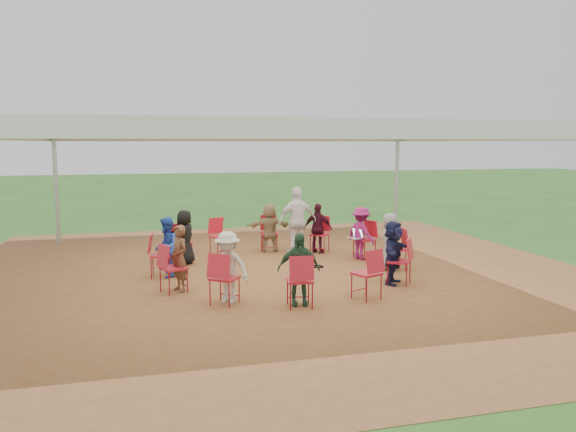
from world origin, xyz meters
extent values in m
plane|color=#26531A|center=(0.00, 0.00, 0.00)|extent=(80.00, 80.00, 0.00)
plane|color=brown|center=(0.00, 0.00, 0.01)|extent=(13.00, 13.00, 0.00)
cylinder|color=#B2B2B7|center=(-5.00, 5.00, 1.50)|extent=(0.12, 0.12, 3.00)
cylinder|color=#B2B2B7|center=(5.00, 5.00, 1.50)|extent=(0.12, 0.12, 3.00)
plane|color=white|center=(0.00, 0.00, 3.00)|extent=(10.30, 10.30, 0.00)
cube|color=white|center=(0.00, -5.15, 2.88)|extent=(10.30, 0.03, 0.24)
cube|color=white|center=(0.00, 5.15, 2.88)|extent=(10.30, 0.03, 0.24)
cube|color=white|center=(-5.15, 0.00, 2.88)|extent=(0.03, 10.30, 0.24)
cube|color=white|center=(5.15, 0.00, 2.88)|extent=(0.03, 10.30, 0.24)
imported|color=#871558|center=(2.16, 0.92, 0.62)|extent=(0.67, 0.88, 1.23)
imported|color=#3A0D1C|center=(1.41, 1.87, 0.62)|extent=(0.80, 0.73, 1.23)
imported|color=tan|center=(0.28, 2.33, 0.62)|extent=(1.18, 0.56, 1.23)
imported|color=black|center=(-1.87, 1.41, 0.62)|extent=(0.63, 0.68, 1.23)
imported|color=#274CB6|center=(-2.33, 0.28, 0.62)|extent=(0.41, 0.63, 1.23)
imported|color=brown|center=(-2.16, -0.92, 0.62)|extent=(0.45, 0.53, 1.23)
imported|color=beige|center=(-1.41, -1.87, 0.62)|extent=(0.87, 0.79, 1.23)
imported|color=#264A33|center=(-0.28, -2.33, 0.62)|extent=(0.76, 0.45, 1.23)
imported|color=#16193D|center=(1.87, -1.41, 0.62)|extent=(1.02, 1.17, 1.23)
imported|color=gray|center=(2.33, -0.28, 0.62)|extent=(0.41, 0.64, 1.23)
imported|color=white|center=(0.85, 1.77, 0.84)|extent=(1.03, 0.62, 1.67)
torus|color=black|center=(0.90, 0.37, 0.02)|extent=(0.33, 0.33, 0.03)
torus|color=black|center=(0.94, 0.33, 0.02)|extent=(0.27, 0.27, 0.03)
cube|color=#B7B7BC|center=(1.95, 0.83, 0.53)|extent=(0.34, 0.39, 0.02)
cube|color=#B7B7BC|center=(2.06, 0.88, 0.64)|extent=(0.19, 0.33, 0.21)
cube|color=#CCE0FF|center=(2.05, 0.87, 0.64)|extent=(0.16, 0.29, 0.18)
camera|label=1|loc=(-2.80, -11.16, 2.72)|focal=35.00mm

